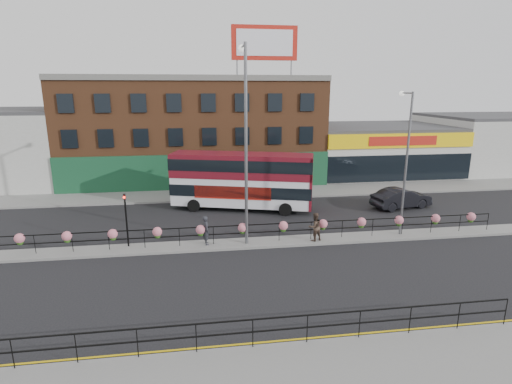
{
  "coord_description": "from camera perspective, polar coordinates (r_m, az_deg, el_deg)",
  "views": [
    {
      "loc": [
        -3.67,
        -22.51,
        9.13
      ],
      "look_at": [
        0.0,
        3.0,
        2.5
      ],
      "focal_mm": 28.0,
      "sensor_mm": 36.0,
      "label": 1
    }
  ],
  "objects": [
    {
      "name": "ground",
      "position": [
        24.57,
        1.0,
        -7.39
      ],
      "size": [
        120.0,
        120.0,
        0.0
      ],
      "primitive_type": "plane",
      "color": "black",
      "rests_on": "ground"
    },
    {
      "name": "south_pavement",
      "position": [
        14.35,
        9.44,
        -24.93
      ],
      "size": [
        60.0,
        4.0,
        0.15
      ],
      "primitive_type": "cube",
      "color": "gray",
      "rests_on": "ground"
    },
    {
      "name": "north_pavement",
      "position": [
        35.87,
        -2.05,
        -0.2
      ],
      "size": [
        60.0,
        4.0,
        0.15
      ],
      "primitive_type": "cube",
      "color": "gray",
      "rests_on": "ground"
    },
    {
      "name": "median",
      "position": [
        24.54,
        1.01,
        -7.23
      ],
      "size": [
        60.0,
        1.6,
        0.15
      ],
      "primitive_type": "cube",
      "color": "gray",
      "rests_on": "ground"
    },
    {
      "name": "yellow_line_inner",
      "position": [
        16.15,
        6.85,
        -20.09
      ],
      "size": [
        60.0,
        0.1,
        0.01
      ],
      "primitive_type": "cube",
      "color": "gold",
      "rests_on": "ground"
    },
    {
      "name": "yellow_line_outer",
      "position": [
        16.01,
        7.02,
        -20.45
      ],
      "size": [
        60.0,
        0.1,
        0.01
      ],
      "primitive_type": "cube",
      "color": "gold",
      "rests_on": "ground"
    },
    {
      "name": "brick_building",
      "position": [
        42.66,
        -8.7,
        8.88
      ],
      "size": [
        25.0,
        12.21,
        10.3
      ],
      "color": "brown",
      "rests_on": "ground"
    },
    {
      "name": "supermarket",
      "position": [
        47.2,
        16.62,
        5.94
      ],
      "size": [
        15.0,
        12.25,
        5.3
      ],
      "color": "silver",
      "rests_on": "ground"
    },
    {
      "name": "warehouse_east",
      "position": [
        55.02,
        30.81,
        6.17
      ],
      "size": [
        14.5,
        12.0,
        6.3
      ],
      "color": "#B9BAB4",
      "rests_on": "ground"
    },
    {
      "name": "billboard",
      "position": [
        38.22,
        1.23,
        20.51
      ],
      "size": [
        6.0,
        0.29,
        4.4
      ],
      "color": "red",
      "rests_on": "brick_building"
    },
    {
      "name": "median_railing",
      "position": [
        24.2,
        1.02,
        -5.09
      ],
      "size": [
        30.04,
        0.56,
        1.23
      ],
      "color": "black",
      "rests_on": "median"
    },
    {
      "name": "south_railing",
      "position": [
        14.95,
        -0.46,
        -18.7
      ],
      "size": [
        20.04,
        0.05,
        1.12
      ],
      "color": "black",
      "rests_on": "south_pavement"
    },
    {
      "name": "double_decker_bus",
      "position": [
        30.81,
        -1.98,
        2.37
      ],
      "size": [
        11.15,
        5.56,
        4.4
      ],
      "color": "white",
      "rests_on": "ground"
    },
    {
      "name": "car",
      "position": [
        33.61,
        20.06,
        -0.83
      ],
      "size": [
        3.61,
        5.5,
        1.59
      ],
      "primitive_type": "imported",
      "rotation": [
        0.0,
        0.0,
        1.78
      ],
      "color": "black",
      "rests_on": "ground"
    },
    {
      "name": "pedestrian_a",
      "position": [
        23.99,
        -7.12,
        -5.44
      ],
      "size": [
        0.75,
        0.6,
        1.75
      ],
      "primitive_type": "imported",
      "rotation": [
        0.0,
        0.0,
        1.71
      ],
      "color": "#26272E",
      "rests_on": "median"
    },
    {
      "name": "pedestrian_b",
      "position": [
        24.61,
        8.4,
        -4.93
      ],
      "size": [
        1.25,
        1.18,
        1.77
      ],
      "primitive_type": "imported",
      "rotation": [
        0.0,
        0.0,
        3.45
      ],
      "color": "#45352A",
      "rests_on": "median"
    },
    {
      "name": "lamp_column_west",
      "position": [
        22.91,
        -1.54,
        8.97
      ],
      "size": [
        0.41,
        2.02,
        11.48
      ],
      "color": "slate",
      "rests_on": "median"
    },
    {
      "name": "lamp_column_east",
      "position": [
        26.27,
        20.57,
        5.39
      ],
      "size": [
        0.32,
        1.56,
        8.9
      ],
      "color": "slate",
      "rests_on": "median"
    },
    {
      "name": "traffic_light_median",
      "position": [
        24.24,
        -18.15,
        -2.26
      ],
      "size": [
        0.15,
        0.28,
        3.65
      ],
      "color": "black",
      "rests_on": "median"
    }
  ]
}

